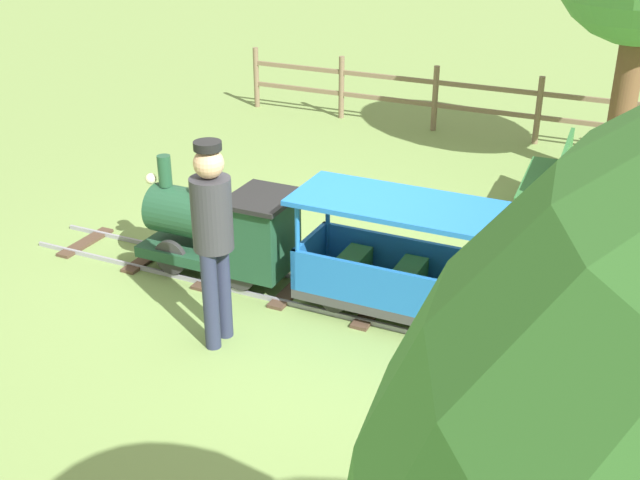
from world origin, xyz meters
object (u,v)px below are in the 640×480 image
(locomotive, at_px, (224,227))
(conductor_person, at_px, (213,229))
(passenger_car, at_px, (437,278))
(park_bench, at_px, (549,182))

(locomotive, distance_m, conductor_person, 1.17)
(passenger_car, relative_size, park_bench, 1.78)
(conductor_person, xyz_separation_m, park_bench, (3.46, -1.83, -0.54))
(locomotive, height_order, conductor_person, conductor_person)
(locomotive, height_order, passenger_car, locomotive)
(locomotive, bearing_deg, park_bench, -42.92)
(locomotive, relative_size, passenger_car, 0.61)
(passenger_car, height_order, conductor_person, conductor_person)
(conductor_person, distance_m, park_bench, 3.95)
(passenger_car, relative_size, conductor_person, 1.45)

